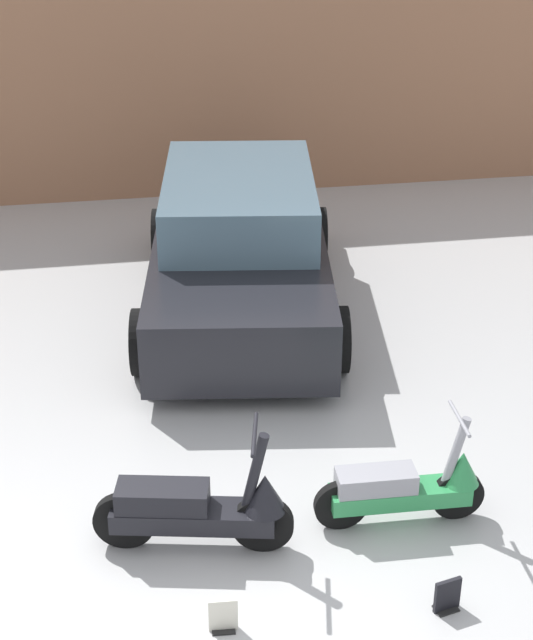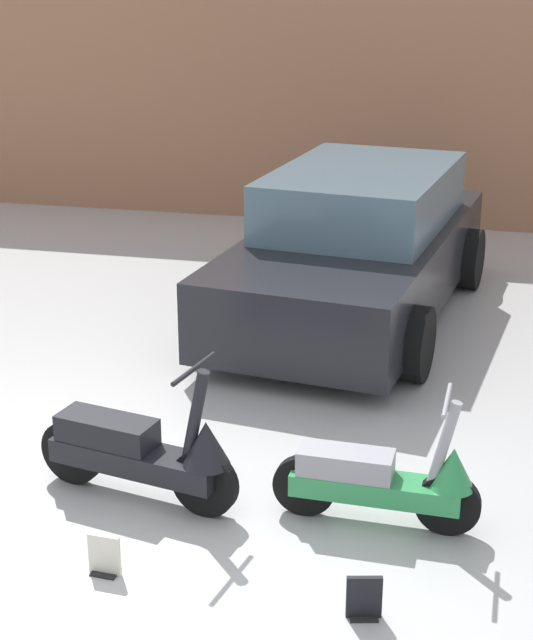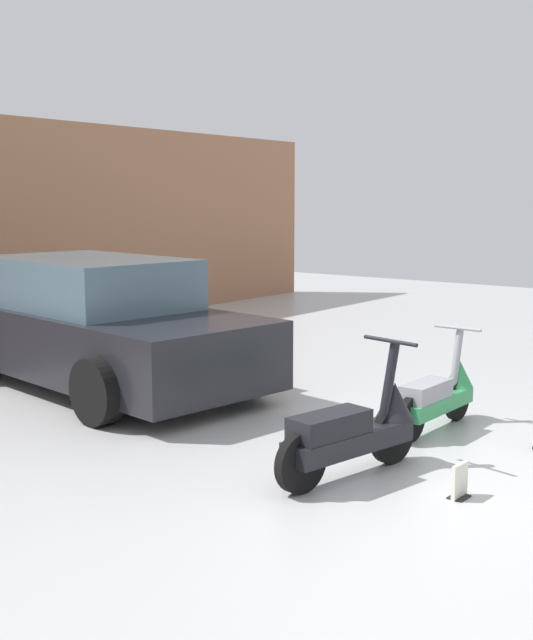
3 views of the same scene
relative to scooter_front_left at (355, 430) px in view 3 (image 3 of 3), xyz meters
name	(u,v)px [view 3 (image 3 of 3)]	position (x,y,z in m)	size (l,w,h in m)	color
ground_plane	(432,483)	(0.21, -0.57, -0.37)	(28.00, 28.00, 0.00)	#B2B2B2
scooter_front_left	(355,430)	(0.00, 0.00, 0.00)	(1.49, 0.62, 1.05)	black
scooter_front_right	(439,394)	(1.61, 0.05, -0.04)	(1.35, 0.49, 0.94)	black
car_rear_left	(98,325)	(0.85, 4.00, 0.34)	(2.57, 4.60, 1.49)	black
placard_near_left_scooter	(459,483)	(0.05, -0.86, -0.26)	(0.20, 0.13, 0.26)	black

